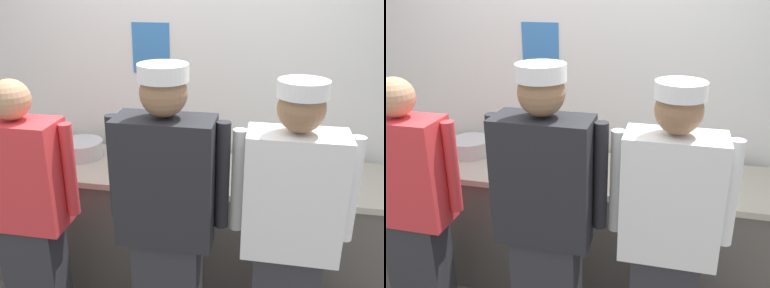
{
  "view_description": "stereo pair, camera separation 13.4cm",
  "coord_description": "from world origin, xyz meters",
  "views": [
    {
      "loc": [
        0.56,
        -2.22,
        2.09
      ],
      "look_at": [
        0.06,
        0.37,
        1.06
      ],
      "focal_mm": 39.88,
      "sensor_mm": 36.0,
      "label": 1
    },
    {
      "loc": [
        0.69,
        -2.19,
        2.09
      ],
      "look_at": [
        0.06,
        0.37,
        1.06
      ],
      "focal_mm": 39.88,
      "sensor_mm": 36.0,
      "label": 2
    }
  ],
  "objects": [
    {
      "name": "sheet_tray",
      "position": [
        0.83,
        0.32,
        0.9
      ],
      "size": [
        0.41,
        0.35,
        0.02
      ],
      "primitive_type": "cube",
      "rotation": [
        0.0,
        0.0,
        -0.01
      ],
      "color": "#B7BABF",
      "rests_on": "prep_counter"
    },
    {
      "name": "chef_far_right",
      "position": [
        0.7,
        -0.34,
        0.9
      ],
      "size": [
        0.61,
        0.24,
        1.68
      ],
      "color": "#2D2D33",
      "rests_on": "ground"
    },
    {
      "name": "ramekin_yellow_sauce",
      "position": [
        -0.09,
        0.36,
        0.91
      ],
      "size": [
        0.1,
        0.1,
        0.04
      ],
      "color": "white",
      "rests_on": "prep_counter"
    },
    {
      "name": "mixing_bowl_steel",
      "position": [
        -0.76,
        0.43,
        0.94
      ],
      "size": [
        0.3,
        0.3,
        0.12
      ],
      "primitive_type": "cylinder",
      "color": "#B7BABF",
      "rests_on": "prep_counter"
    },
    {
      "name": "squeeze_bottle_primary",
      "position": [
        -0.46,
        0.29,
        0.97
      ],
      "size": [
        0.05,
        0.05,
        0.18
      ],
      "color": "#E5E066",
      "rests_on": "prep_counter"
    },
    {
      "name": "prep_counter",
      "position": [
        0.0,
        0.35,
        0.44
      ],
      "size": [
        2.71,
        0.67,
        0.89
      ],
      "color": "#56514C",
      "rests_on": "ground"
    },
    {
      "name": "chefs_knife",
      "position": [
        -1.02,
        0.24,
        0.89
      ],
      "size": [
        0.28,
        0.03,
        0.02
      ],
      "color": "#B7BABF",
      "rests_on": "prep_counter"
    },
    {
      "name": "plate_stack_front",
      "position": [
        -0.36,
        0.46,
        0.92
      ],
      "size": [
        0.21,
        0.21,
        0.06
      ],
      "color": "white",
      "rests_on": "prep_counter"
    },
    {
      "name": "chef_near_left",
      "position": [
        -0.74,
        -0.33,
        0.86
      ],
      "size": [
        0.6,
        0.24,
        1.62
      ],
      "color": "#2D2D33",
      "rests_on": "ground"
    },
    {
      "name": "squeeze_bottle_secondary",
      "position": [
        0.09,
        0.46,
        0.97
      ],
      "size": [
        0.06,
        0.06,
        0.18
      ],
      "color": "#E5E066",
      "rests_on": "prep_counter"
    },
    {
      "name": "chef_center",
      "position": [
        0.08,
        -0.38,
        0.93
      ],
      "size": [
        0.62,
        0.24,
        1.73
      ],
      "color": "#2D2D33",
      "rests_on": "ground"
    },
    {
      "name": "ramekin_red_sauce",
      "position": [
        0.12,
        0.3,
        0.91
      ],
      "size": [
        0.09,
        0.09,
        0.04
      ],
      "color": "white",
      "rests_on": "prep_counter"
    },
    {
      "name": "wall_back",
      "position": [
        -0.0,
        0.82,
        1.48
      ],
      "size": [
        4.26,
        0.11,
        2.96
      ],
      "color": "silver",
      "rests_on": "ground"
    }
  ]
}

